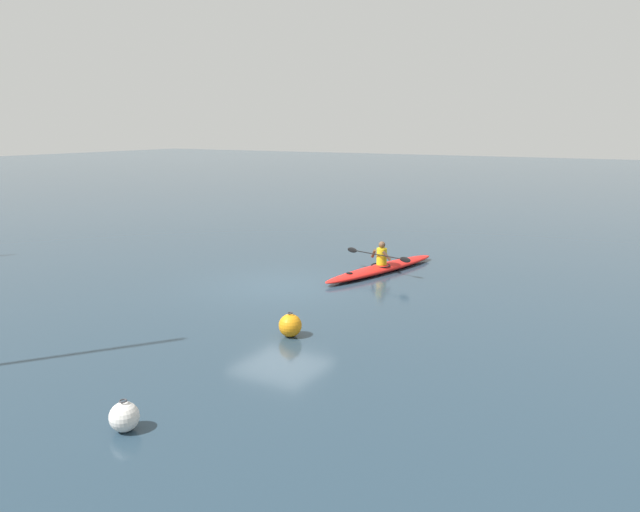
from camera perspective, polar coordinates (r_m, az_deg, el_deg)
name	(u,v)px	position (r m, az deg, el deg)	size (l,w,h in m)	color
ground_plane	(281,285)	(17.55, -3.71, -2.78)	(160.00, 160.00, 0.00)	#233847
kayak	(382,268)	(19.18, 5.84, -1.14)	(1.89, 5.20, 0.25)	red
kayaker	(381,255)	(19.05, 5.78, 0.13)	(2.43, 0.67, 0.74)	yellow
mooring_buoy_white_far	(290,325)	(13.30, -2.82, -6.53)	(0.51, 0.51, 0.55)	orange
mooring_buoy_red_near	(124,417)	(9.87, -17.93, -14.19)	(0.46, 0.46, 0.50)	silver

